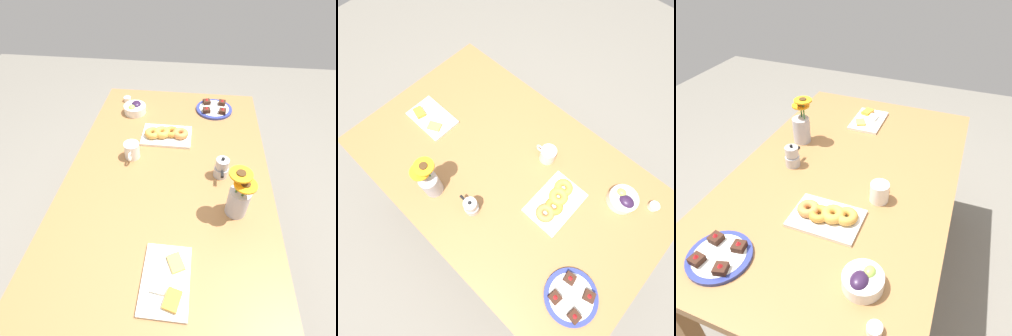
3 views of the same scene
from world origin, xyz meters
TOP-DOWN VIEW (x-y plane):
  - ground_plane at (0.00, 0.00)m, footprint 6.00×6.00m
  - dining_table at (0.00, 0.00)m, footprint 1.60×1.00m
  - coffee_mug at (-0.10, -0.20)m, footprint 0.11×0.08m
  - grape_bowl at (-0.52, -0.27)m, footprint 0.14×0.14m
  - cheese_platter at (0.53, 0.05)m, footprint 0.26×0.17m
  - croissant_platter at (-0.29, -0.04)m, footprint 0.19×0.28m
  - jam_cup_honey at (-0.65, -0.35)m, footprint 0.05×0.05m
  - dessert_plate at (-0.60, 0.23)m, footprint 0.23×0.23m
  - flower_vase at (0.19, 0.31)m, footprint 0.11×0.11m
  - moka_pot at (-0.02, 0.26)m, footprint 0.11×0.07m

SIDE VIEW (x-z plane):
  - ground_plane at x=0.00m, z-range 0.00..0.00m
  - dining_table at x=0.00m, z-range 0.28..1.02m
  - cheese_platter at x=0.53m, z-range 0.73..0.77m
  - dessert_plate at x=-0.60m, z-range 0.72..0.78m
  - jam_cup_honey at x=-0.65m, z-range 0.74..0.77m
  - croissant_platter at x=-0.29m, z-range 0.74..0.79m
  - grape_bowl at x=-0.52m, z-range 0.74..0.80m
  - coffee_mug at x=-0.10m, z-range 0.74..0.83m
  - moka_pot at x=-0.02m, z-range 0.73..0.85m
  - flower_vase at x=0.19m, z-range 0.70..0.95m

